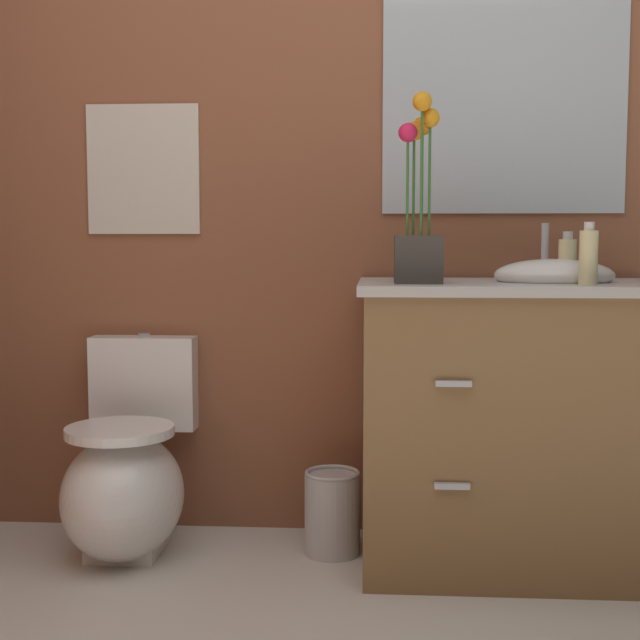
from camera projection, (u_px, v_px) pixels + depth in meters
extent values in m
cube|color=brown|center=(415.00, 169.00, 2.99)|extent=(4.21, 0.05, 2.50)
ellipsoid|color=white|center=(123.00, 496.00, 2.81)|extent=(0.38, 0.48, 0.40)
cube|color=white|center=(128.00, 525.00, 2.87)|extent=(0.22, 0.26, 0.18)
cube|color=white|center=(145.00, 382.00, 3.06)|extent=(0.36, 0.13, 0.32)
cylinder|color=white|center=(120.00, 431.00, 2.77)|extent=(0.34, 0.34, 0.03)
cylinder|color=#B7B7BC|center=(144.00, 336.00, 3.05)|extent=(0.04, 0.04, 0.02)
cube|color=brown|center=(511.00, 430.00, 2.73)|extent=(0.90, 0.52, 0.86)
cube|color=#BCB7B2|center=(514.00, 287.00, 2.68)|extent=(0.94, 0.56, 0.03)
ellipsoid|color=white|center=(554.00, 275.00, 2.67)|extent=(0.36, 0.26, 0.10)
cylinder|color=#B7B7BC|center=(545.00, 251.00, 2.82)|extent=(0.02, 0.02, 0.18)
cube|color=#B7B7BC|center=(454.00, 384.00, 2.45)|extent=(0.10, 0.02, 0.02)
cube|color=#B7B7BC|center=(452.00, 486.00, 2.48)|extent=(0.10, 0.02, 0.02)
cube|color=#38332D|center=(418.00, 259.00, 2.60)|extent=(0.14, 0.14, 0.14)
cylinder|color=#386B2D|center=(430.00, 177.00, 2.57)|extent=(0.01, 0.01, 0.34)
sphere|color=orange|center=(430.00, 118.00, 2.55)|extent=(0.06, 0.06, 0.06)
cylinder|color=#386B2D|center=(422.00, 181.00, 2.61)|extent=(0.01, 0.01, 0.32)
sphere|color=orange|center=(422.00, 126.00, 2.60)|extent=(0.06, 0.06, 0.06)
cylinder|color=#386B2D|center=(414.00, 184.00, 2.59)|extent=(0.01, 0.01, 0.30)
sphere|color=orange|center=(414.00, 131.00, 2.58)|extent=(0.06, 0.06, 0.06)
cylinder|color=#386B2D|center=(407.00, 184.00, 2.57)|extent=(0.01, 0.01, 0.30)
sphere|color=#E01E51|center=(408.00, 133.00, 2.55)|extent=(0.06, 0.06, 0.06)
cylinder|color=#386B2D|center=(421.00, 169.00, 2.54)|extent=(0.01, 0.01, 0.38)
sphere|color=orange|center=(422.00, 101.00, 2.52)|extent=(0.06, 0.06, 0.06)
cylinder|color=beige|center=(567.00, 260.00, 2.69)|extent=(0.05, 0.05, 0.13)
cylinder|color=#B7B7BC|center=(568.00, 235.00, 2.69)|extent=(0.03, 0.03, 0.02)
cylinder|color=beige|center=(588.00, 258.00, 2.50)|extent=(0.05, 0.05, 0.15)
cylinder|color=silver|center=(589.00, 226.00, 2.49)|extent=(0.03, 0.03, 0.02)
cylinder|color=#B7B7BC|center=(332.00, 514.00, 2.85)|extent=(0.18, 0.18, 0.26)
torus|color=#B7B7BC|center=(332.00, 473.00, 2.84)|extent=(0.18, 0.18, 0.01)
cube|color=beige|center=(143.00, 169.00, 3.02)|extent=(0.39, 0.01, 0.44)
cube|color=#B2BCC6|center=(504.00, 107.00, 2.92)|extent=(0.80, 0.01, 0.70)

